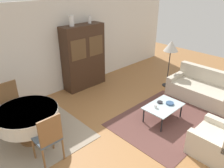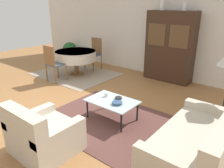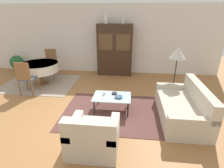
{
  "view_description": "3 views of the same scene",
  "coord_description": "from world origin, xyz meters",
  "px_view_note": "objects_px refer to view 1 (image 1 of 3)",
  "views": [
    {
      "loc": [
        -3.0,
        -1.94,
        3.19
      ],
      "look_at": [
        0.2,
        1.4,
        0.95
      ],
      "focal_mm": 35.0,
      "sensor_mm": 36.0,
      "label": 1
    },
    {
      "loc": [
        3.43,
        -2.51,
        2.18
      ],
      "look_at": [
        1.04,
        0.47,
        0.75
      ],
      "focal_mm": 35.0,
      "sensor_mm": 36.0,
      "label": 2
    },
    {
      "loc": [
        1.47,
        -3.5,
        2.42
      ],
      "look_at": [
        1.04,
        0.47,
        0.75
      ],
      "focal_mm": 28.0,
      "sensor_mm": 36.0,
      "label": 3
    }
  ],
  "objects_px": {
    "couch": "(203,90)",
    "display_cabinet": "(84,57)",
    "dining_chair_far": "(11,102)",
    "coffee_table": "(163,107)",
    "bowl": "(170,103)",
    "vase_tall": "(71,21)",
    "vase_short": "(90,20)",
    "armchair": "(219,142)",
    "cup": "(156,106)",
    "floor_lamp": "(171,47)",
    "dining_table": "(27,116)",
    "bowl_small": "(160,102)",
    "dining_chair_near": "(48,136)"
  },
  "relations": [
    {
      "from": "dining_chair_far",
      "to": "bowl_small",
      "type": "height_order",
      "value": "dining_chair_far"
    },
    {
      "from": "coffee_table",
      "to": "dining_chair_far",
      "type": "distance_m",
      "value": 3.61
    },
    {
      "from": "armchair",
      "to": "dining_table",
      "type": "xyz_separation_m",
      "value": [
        -2.5,
        2.98,
        0.31
      ]
    },
    {
      "from": "armchair",
      "to": "vase_short",
      "type": "bearing_deg",
      "value": 86.17
    },
    {
      "from": "vase_short",
      "to": "coffee_table",
      "type": "bearing_deg",
      "value": -91.99
    },
    {
      "from": "couch",
      "to": "armchair",
      "type": "bearing_deg",
      "value": 123.24
    },
    {
      "from": "dining_table",
      "to": "couch",
      "type": "bearing_deg",
      "value": -21.22
    },
    {
      "from": "bowl",
      "to": "dining_chair_far",
      "type": "bearing_deg",
      "value": 139.32
    },
    {
      "from": "dining_chair_far",
      "to": "bowl_small",
      "type": "xyz_separation_m",
      "value": [
        2.74,
        -2.26,
        -0.17
      ]
    },
    {
      "from": "dining_chair_near",
      "to": "cup",
      "type": "height_order",
      "value": "dining_chair_near"
    },
    {
      "from": "dining_chair_near",
      "to": "vase_short",
      "type": "xyz_separation_m",
      "value": [
        2.79,
        2.21,
        1.48
      ]
    },
    {
      "from": "display_cabinet",
      "to": "bowl",
      "type": "relative_size",
      "value": 10.33
    },
    {
      "from": "vase_tall",
      "to": "vase_short",
      "type": "relative_size",
      "value": 1.4
    },
    {
      "from": "armchair",
      "to": "vase_tall",
      "type": "relative_size",
      "value": 3.11
    },
    {
      "from": "vase_tall",
      "to": "dining_table",
      "type": "bearing_deg",
      "value": -147.97
    },
    {
      "from": "bowl",
      "to": "vase_short",
      "type": "distance_m",
      "value": 3.38
    },
    {
      "from": "armchair",
      "to": "dining_chair_far",
      "type": "bearing_deg",
      "value": 123.08
    },
    {
      "from": "armchair",
      "to": "cup",
      "type": "relative_size",
      "value": 10.74
    },
    {
      "from": "dining_chair_far",
      "to": "coffee_table",
      "type": "bearing_deg",
      "value": 138.3
    },
    {
      "from": "cup",
      "to": "bowl",
      "type": "relative_size",
      "value": 0.44
    },
    {
      "from": "dining_table",
      "to": "bowl",
      "type": "xyz_separation_m",
      "value": [
        2.87,
        -1.6,
        -0.18
      ]
    },
    {
      "from": "couch",
      "to": "display_cabinet",
      "type": "distance_m",
      "value": 3.69
    },
    {
      "from": "floor_lamp",
      "to": "couch",
      "type": "bearing_deg",
      "value": -90.46
    },
    {
      "from": "bowl_small",
      "to": "coffee_table",
      "type": "bearing_deg",
      "value": -108.73
    },
    {
      "from": "display_cabinet",
      "to": "vase_short",
      "type": "bearing_deg",
      "value": 0.18
    },
    {
      "from": "dining_chair_far",
      "to": "bowl_small",
      "type": "relative_size",
      "value": 7.83
    },
    {
      "from": "coffee_table",
      "to": "floor_lamp",
      "type": "bearing_deg",
      "value": 30.38
    },
    {
      "from": "vase_tall",
      "to": "dining_chair_far",
      "type": "bearing_deg",
      "value": -167.38
    },
    {
      "from": "cup",
      "to": "bowl_small",
      "type": "relative_size",
      "value": 0.63
    },
    {
      "from": "vase_short",
      "to": "dining_table",
      "type": "bearing_deg",
      "value": -154.25
    },
    {
      "from": "dining_chair_near",
      "to": "floor_lamp",
      "type": "relative_size",
      "value": 0.7
    },
    {
      "from": "cup",
      "to": "bowl",
      "type": "distance_m",
      "value": 0.41
    },
    {
      "from": "floor_lamp",
      "to": "cup",
      "type": "relative_size",
      "value": 17.72
    },
    {
      "from": "dining_table",
      "to": "dining_chair_far",
      "type": "relative_size",
      "value": 1.22
    },
    {
      "from": "armchair",
      "to": "vase_tall",
      "type": "height_order",
      "value": "vase_tall"
    },
    {
      "from": "armchair",
      "to": "display_cabinet",
      "type": "distance_m",
      "value": 4.38
    },
    {
      "from": "coffee_table",
      "to": "couch",
      "type": "bearing_deg",
      "value": -6.08
    },
    {
      "from": "vase_tall",
      "to": "cup",
      "type": "bearing_deg",
      "value": -83.32
    },
    {
      "from": "dining_chair_near",
      "to": "dining_chair_far",
      "type": "bearing_deg",
      "value": 90.0
    },
    {
      "from": "floor_lamp",
      "to": "bowl_small",
      "type": "bearing_deg",
      "value": -152.55
    },
    {
      "from": "dining_chair_near",
      "to": "display_cabinet",
      "type": "bearing_deg",
      "value": 41.57
    },
    {
      "from": "dining_chair_far",
      "to": "vase_short",
      "type": "height_order",
      "value": "vase_short"
    },
    {
      "from": "couch",
      "to": "dining_table",
      "type": "xyz_separation_m",
      "value": [
        -4.43,
        1.72,
        0.32
      ]
    },
    {
      "from": "coffee_table",
      "to": "vase_short",
      "type": "bearing_deg",
      "value": 88.01
    },
    {
      "from": "display_cabinet",
      "to": "vase_short",
      "type": "distance_m",
      "value": 1.13
    },
    {
      "from": "vase_short",
      "to": "floor_lamp",
      "type": "bearing_deg",
      "value": -48.57
    },
    {
      "from": "dining_chair_near",
      "to": "bowl_small",
      "type": "bearing_deg",
      "value": -10.89
    },
    {
      "from": "dining_table",
      "to": "bowl",
      "type": "height_order",
      "value": "dining_table"
    },
    {
      "from": "armchair",
      "to": "cup",
      "type": "bearing_deg",
      "value": 90.79
    },
    {
      "from": "floor_lamp",
      "to": "dining_table",
      "type": "bearing_deg",
      "value": 173.4
    }
  ]
}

